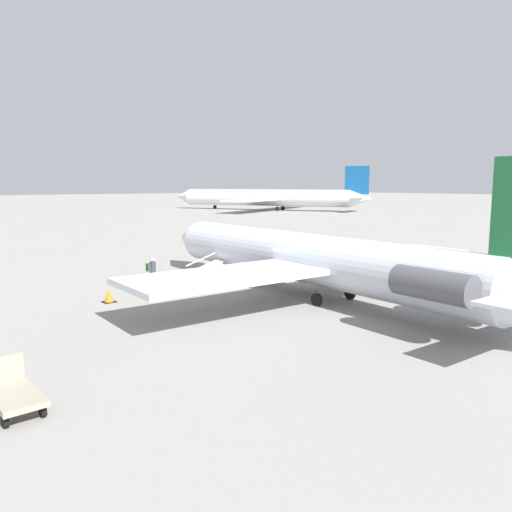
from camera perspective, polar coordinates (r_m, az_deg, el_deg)
The scene contains 7 objects.
ground_plane at distance 26.93m, azimuth 5.57°, elevation -4.47°, with size 600.00×600.00×0.00m, color gray.
airplane_main at distance 25.90m, azimuth 6.99°, elevation -0.38°, with size 27.97×20.92×6.85m.
airplane_far_left at distance 117.43m, azimuth 1.33°, elevation 6.70°, with size 46.80×37.11×9.90m.
boarding_stairs at distance 29.89m, azimuth -8.40°, elevation -2.53°, with size 1.17×4.05×1.70m.
passenger at distance 29.14m, azimuth -11.78°, elevation -1.63°, with size 0.36×0.55×1.74m.
luggage_cart at distance 14.93m, azimuth -26.02°, elevation -13.92°, with size 2.24×1.17×1.22m.
traffic_cone_near_stairs at distance 26.25m, azimuth -16.46°, elevation -4.39°, with size 0.63×0.63×0.69m.
Camera 1 is at (-18.70, 18.47, 5.85)m, focal length 35.00 mm.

